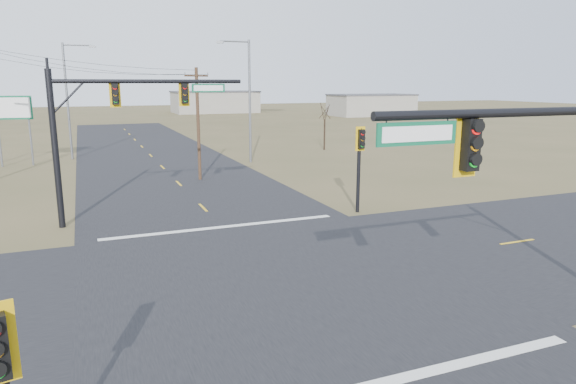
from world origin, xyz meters
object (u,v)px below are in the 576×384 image
at_px(mast_arm_far, 112,114).
at_px(streetlight_a, 247,95).
at_px(streetlight_c, 70,95).
at_px(pedestal_signal_sw, 0,365).
at_px(utility_pole_near, 198,122).
at_px(pedestal_signal_ne, 360,151).
at_px(bare_tree_c, 325,111).
at_px(highway_sign, 13,117).

relative_size(mast_arm_far, streetlight_a, 0.89).
height_order(streetlight_a, streetlight_c, streetlight_a).
distance_m(pedestal_signal_sw, streetlight_c, 45.20).
height_order(utility_pole_near, streetlight_a, streetlight_a).
xyz_separation_m(streetlight_a, streetlight_c, (-14.96, 8.25, -0.06)).
xyz_separation_m(mast_arm_far, pedestal_signal_ne, (12.75, -2.96, -2.16)).
height_order(utility_pole_near, bare_tree_c, utility_pole_near).
relative_size(mast_arm_far, highway_sign, 1.59).
relative_size(pedestal_signal_sw, streetlight_a, 0.36).
distance_m(mast_arm_far, streetlight_c, 25.82).
xyz_separation_m(mast_arm_far, pedestal_signal_sw, (-2.96, -19.37, -2.72)).
height_order(pedestal_signal_sw, streetlight_a, streetlight_a).
relative_size(utility_pole_near, highway_sign, 1.36).
distance_m(pedestal_signal_ne, pedestal_signal_sw, 22.73).
bearing_deg(pedestal_signal_sw, highway_sign, 83.33).
height_order(mast_arm_far, highway_sign, mast_arm_far).
bearing_deg(bare_tree_c, streetlight_c, 174.11).
distance_m(mast_arm_far, utility_pole_near, 12.39).
relative_size(mast_arm_far, streetlight_c, 0.90).
xyz_separation_m(pedestal_signal_ne, highway_sign, (-19.76, 25.95, 0.85)).
bearing_deg(highway_sign, mast_arm_far, -64.95).
height_order(highway_sign, streetlight_a, streetlight_a).
bearing_deg(mast_arm_far, bare_tree_c, 42.60).
bearing_deg(streetlight_c, mast_arm_far, -77.96).
relative_size(pedestal_signal_sw, bare_tree_c, 0.73).
xyz_separation_m(pedestal_signal_sw, utility_pole_near, (9.54, 29.79, 1.44)).
xyz_separation_m(pedestal_signal_ne, utility_pole_near, (-6.17, 13.38, 0.88)).
bearing_deg(utility_pole_near, bare_tree_c, 37.32).
distance_m(mast_arm_far, bare_tree_c, 32.74).
relative_size(utility_pole_near, streetlight_a, 0.76).
distance_m(pedestal_signal_ne, highway_sign, 32.63).
distance_m(pedestal_signal_ne, bare_tree_c, 28.06).
distance_m(pedestal_signal_ne, utility_pole_near, 14.76).
height_order(pedestal_signal_sw, highway_sign, highway_sign).
bearing_deg(pedestal_signal_sw, bare_tree_c, 46.24).
distance_m(pedestal_signal_ne, streetlight_c, 32.50).
xyz_separation_m(mast_arm_far, bare_tree_c, (23.18, 23.08, -1.41)).
height_order(pedestal_signal_ne, utility_pole_near, utility_pole_near).
height_order(mast_arm_far, pedestal_signal_sw, mast_arm_far).
bearing_deg(bare_tree_c, pedestal_signal_ne, -111.84).
bearing_deg(streetlight_c, pedestal_signal_sw, -83.94).
relative_size(streetlight_a, streetlight_c, 1.01).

